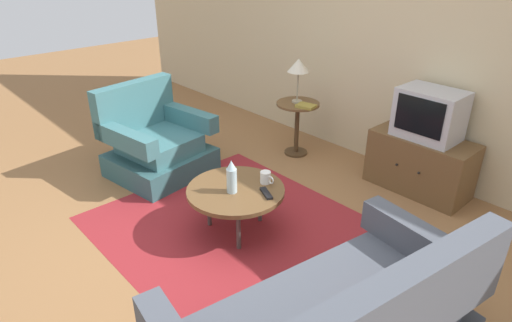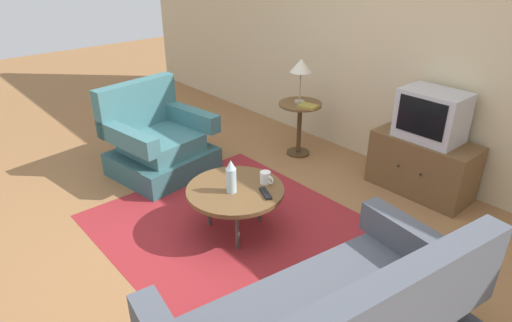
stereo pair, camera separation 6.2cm
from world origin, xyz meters
TOP-DOWN VIEW (x-y plane):
  - ground_plane at (0.00, 0.00)m, footprint 16.00×16.00m
  - back_wall at (0.00, 2.25)m, footprint 9.00×0.12m
  - area_rug at (-0.04, 0.18)m, footprint 2.25×1.95m
  - armchair at (-1.41, 0.26)m, footprint 0.95×1.02m
  - coffee_table at (-0.04, 0.18)m, footprint 0.79×0.79m
  - side_table at (-0.73, 1.65)m, footprint 0.47×0.47m
  - tv_stand at (0.62, 1.92)m, footprint 0.94×0.47m
  - television at (0.62, 1.93)m, footprint 0.55×0.39m
  - table_lamp at (-0.75, 1.66)m, footprint 0.23×0.23m
  - vase at (-0.01, 0.13)m, footprint 0.08×0.08m
  - mug at (0.06, 0.42)m, footprint 0.14×0.09m
  - tv_remote_dark at (0.20, 0.30)m, footprint 0.18×0.11m
  - book at (-0.58, 1.61)m, footprint 0.22×0.18m

SIDE VIEW (x-z plane):
  - ground_plane at x=0.00m, z-range 0.00..0.00m
  - area_rug at x=-0.04m, z-range 0.00..0.00m
  - tv_stand at x=0.62m, z-range 0.00..0.55m
  - armchair at x=-1.41m, z-range -0.15..0.76m
  - coffee_table at x=-0.04m, z-range 0.17..0.57m
  - tv_remote_dark at x=0.20m, z-range 0.40..0.42m
  - side_table at x=-0.73m, z-range 0.13..0.74m
  - mug at x=0.06m, z-range 0.40..0.50m
  - vase at x=-0.01m, z-range 0.40..0.67m
  - book at x=-0.58m, z-range 0.61..0.63m
  - television at x=0.62m, z-range 0.55..1.00m
  - table_lamp at x=-0.75m, z-range 0.76..1.23m
  - back_wall at x=0.00m, z-range 0.00..2.70m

